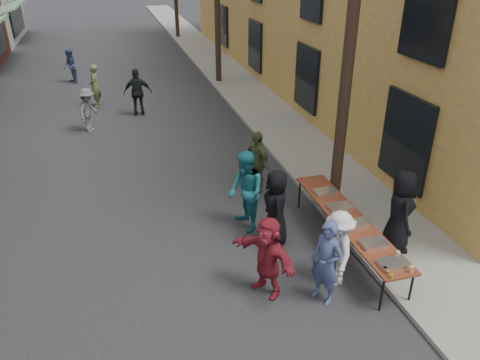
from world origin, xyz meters
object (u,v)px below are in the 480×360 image
guest_front_a (276,208)px  server (400,211)px  serving_table (348,220)px  guest_front_c (246,192)px  utility_pole_near (353,16)px  catering_tray_sausage (393,264)px

guest_front_a → server: (2.27, -1.04, 0.14)m
serving_table → guest_front_c: guest_front_c is taller
serving_table → server: (0.92, -0.39, 0.27)m
serving_table → guest_front_c: size_ratio=2.15×
utility_pole_near → serving_table: size_ratio=2.25×
catering_tray_sausage → guest_front_c: (-1.81, 3.00, 0.14)m
guest_front_c → serving_table: bearing=46.2°
serving_table → catering_tray_sausage: 1.65m
utility_pole_near → guest_front_a: size_ratio=5.31×
utility_pole_near → guest_front_a: (-1.86, -0.95, -3.65)m
server → guest_front_a: bearing=82.2°
serving_table → guest_front_a: guest_front_a is taller
utility_pole_near → server: (0.42, -2.00, -3.52)m
catering_tray_sausage → guest_front_c: bearing=121.1°
utility_pole_near → server: utility_pole_near is taller
guest_front_c → utility_pole_near: bearing=89.2°
utility_pole_near → server: bearing=-78.2°
catering_tray_sausage → guest_front_a: (-1.36, 2.30, 0.06)m
utility_pole_near → catering_tray_sausage: bearing=-98.7°
guest_front_c → guest_front_a: bearing=26.0°
guest_front_a → utility_pole_near: bearing=126.4°
serving_table → guest_front_a: bearing=154.4°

